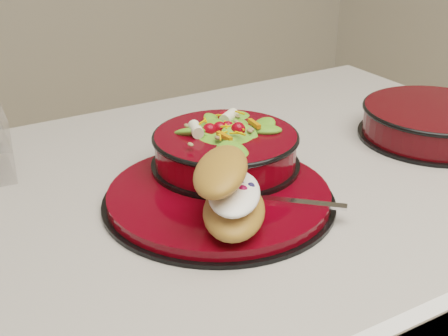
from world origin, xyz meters
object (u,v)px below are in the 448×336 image
salad_bowl (226,144)px  extra_bowl (434,121)px  fork (275,200)px  croissant (231,193)px  dinner_plate (220,197)px

salad_bowl → extra_bowl: bearing=-6.8°
fork → extra_bowl: (0.38, 0.08, 0.01)m
croissant → salad_bowl: bearing=6.0°
fork → extra_bowl: bearing=-34.9°
dinner_plate → croissant: 0.10m
dinner_plate → salad_bowl: bearing=53.3°
dinner_plate → fork: fork is taller
croissant → fork: size_ratio=1.23×
salad_bowl → croissant: bearing=-118.3°
extra_bowl → dinner_plate: bearing=-177.7°
dinner_plate → salad_bowl: (0.05, 0.06, 0.04)m
croissant → extra_bowl: bearing=-43.9°
salad_bowl → fork: (0.00, -0.12, -0.03)m
dinner_plate → croissant: croissant is taller
dinner_plate → salad_bowl: 0.09m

